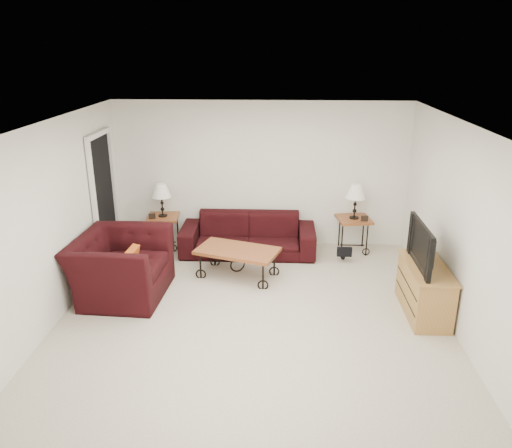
% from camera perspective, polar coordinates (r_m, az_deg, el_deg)
% --- Properties ---
extents(ground, '(5.00, 5.00, 0.00)m').
position_cam_1_polar(ground, '(6.71, -0.29, -10.11)').
color(ground, beige).
rests_on(ground, ground).
extents(wall_back, '(5.00, 0.02, 2.50)m').
position_cam_1_polar(wall_back, '(8.57, 0.58, 5.66)').
color(wall_back, silver).
rests_on(wall_back, ground).
extents(wall_front, '(5.00, 0.02, 2.50)m').
position_cam_1_polar(wall_front, '(3.93, -2.31, -12.50)').
color(wall_front, silver).
rests_on(wall_front, ground).
extents(wall_left, '(0.02, 5.00, 2.50)m').
position_cam_1_polar(wall_left, '(6.79, -21.90, 0.33)').
color(wall_left, silver).
rests_on(wall_left, ground).
extents(wall_right, '(0.02, 5.00, 2.50)m').
position_cam_1_polar(wall_right, '(6.55, 22.09, -0.38)').
color(wall_right, silver).
rests_on(wall_right, ground).
extents(ceiling, '(5.00, 5.00, 0.00)m').
position_cam_1_polar(ceiling, '(5.88, -0.34, 11.52)').
color(ceiling, white).
rests_on(ceiling, wall_back).
extents(doorway, '(0.08, 0.94, 2.04)m').
position_cam_1_polar(doorway, '(8.29, -16.99, 2.64)').
color(doorway, black).
rests_on(doorway, ground).
extents(sofa, '(2.25, 0.88, 0.66)m').
position_cam_1_polar(sofa, '(8.41, -0.92, -1.23)').
color(sofa, black).
rests_on(sofa, ground).
extents(side_table_left, '(0.57, 0.57, 0.57)m').
position_cam_1_polar(side_table_left, '(8.80, -10.49, -0.87)').
color(side_table_left, '#9C5127').
rests_on(side_table_left, ground).
extents(side_table_right, '(0.62, 0.62, 0.59)m').
position_cam_1_polar(side_table_right, '(8.66, 11.02, -1.18)').
color(side_table_right, '#9C5127').
rests_on(side_table_right, ground).
extents(lamp_left, '(0.35, 0.35, 0.57)m').
position_cam_1_polar(lamp_left, '(8.62, -10.73, 2.71)').
color(lamp_left, black).
rests_on(lamp_left, side_table_left).
extents(lamp_right, '(0.38, 0.38, 0.59)m').
position_cam_1_polar(lamp_right, '(8.47, 11.28, 2.56)').
color(lamp_right, black).
rests_on(lamp_right, side_table_right).
extents(photo_frame_left, '(0.12, 0.04, 0.10)m').
position_cam_1_polar(photo_frame_left, '(8.59, -11.82, 0.89)').
color(photo_frame_left, black).
rests_on(photo_frame_left, side_table_left).
extents(photo_frame_right, '(0.12, 0.02, 0.10)m').
position_cam_1_polar(photo_frame_right, '(8.43, 12.32, 0.63)').
color(photo_frame_right, black).
rests_on(photo_frame_right, side_table_right).
extents(coffee_table, '(1.35, 1.00, 0.45)m').
position_cam_1_polar(coffee_table, '(7.59, -2.12, -4.48)').
color(coffee_table, '#9C5127').
rests_on(coffee_table, ground).
extents(armchair, '(1.25, 1.41, 0.88)m').
position_cam_1_polar(armchair, '(7.23, -15.18, -4.67)').
color(armchair, black).
rests_on(armchair, ground).
extents(throw_pillow, '(0.13, 0.40, 0.40)m').
position_cam_1_polar(throw_pillow, '(7.11, -14.20, -4.28)').
color(throw_pillow, '#BC5518').
rests_on(throw_pillow, armchair).
extents(tv_stand, '(0.47, 1.12, 0.67)m').
position_cam_1_polar(tv_stand, '(6.91, 18.70, -7.15)').
color(tv_stand, '#C18247').
rests_on(tv_stand, ground).
extents(television, '(0.13, 1.00, 0.58)m').
position_cam_1_polar(television, '(6.66, 19.12, -2.34)').
color(television, black).
rests_on(television, tv_stand).
extents(backpack, '(0.44, 0.39, 0.48)m').
position_cam_1_polar(backpack, '(8.29, 10.00, -2.53)').
color(backpack, black).
rests_on(backpack, ground).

